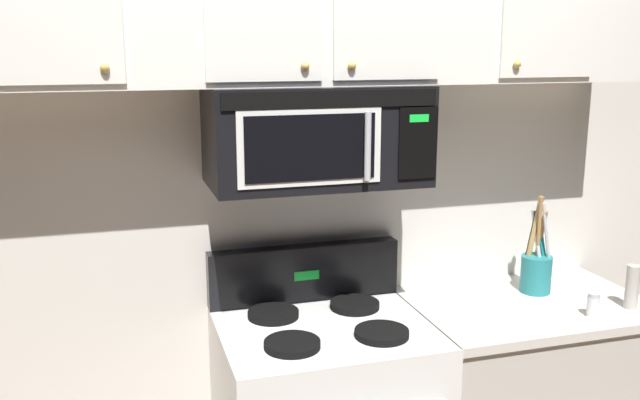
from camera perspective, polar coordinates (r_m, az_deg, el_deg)
back_wall at (r=2.75m, az=-1.80°, el=1.31°), size 5.20×0.10×2.70m
over_range_microwave at (r=2.47m, az=-0.34°, el=5.34°), size 0.76×0.43×0.35m
upper_cabinets at (r=2.49m, az=-0.56°, el=15.77°), size 2.50×0.36×0.55m
utensil_crock_teal at (r=2.97m, az=17.27°, el=-5.22°), size 0.12×0.13×0.40m
salt_shaker at (r=2.80m, az=21.45°, el=-8.01°), size 0.05×0.05×0.09m
pepper_mill at (r=2.93m, az=24.17°, el=-6.51°), size 0.05×0.05×0.17m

